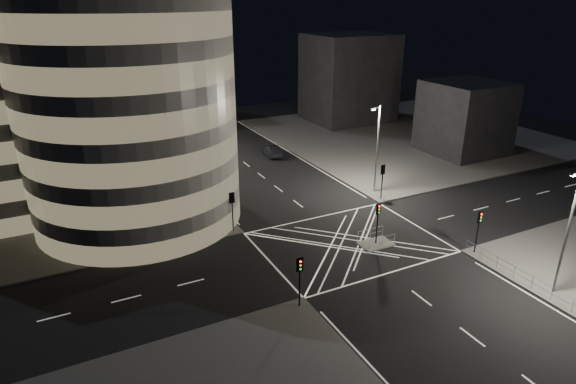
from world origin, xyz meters
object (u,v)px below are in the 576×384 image
central_island (376,244)px  street_lamp_right_near (568,229)px  traffic_signal_fr (383,175)px  street_lamp_left_far (164,124)px  traffic_signal_nl (300,273)px  street_lamp_left_near (207,163)px  traffic_signal_nr (479,224)px  street_lamp_right_far (377,147)px  traffic_signal_island (378,216)px  traffic_signal_fl (232,204)px  sedan (272,151)px

central_island → street_lamp_right_near: bearing=-59.3°
traffic_signal_fr → street_lamp_left_far: bearing=128.2°
central_island → traffic_signal_nl: bearing=-153.9°
traffic_signal_fr → street_lamp_left_near: (-18.24, 5.20, 2.63)m
traffic_signal_nr → street_lamp_right_far: street_lamp_right_far is taller
street_lamp_left_far → central_island: bearing=-70.0°
street_lamp_left_near → traffic_signal_nl: bearing=-88.1°
street_lamp_right_far → central_island: bearing=-125.3°
traffic_signal_fr → traffic_signal_island: size_ratio=1.00×
traffic_signal_fl → sedan: traffic_signal_fl is taller
traffic_signal_island → traffic_signal_fr: bearing=50.7°
traffic_signal_fr → street_lamp_right_near: size_ratio=0.40×
street_lamp_right_near → traffic_signal_island: bearing=120.7°
traffic_signal_fr → sedan: bearing=101.7°
traffic_signal_fl → traffic_signal_nl: 13.60m
traffic_signal_fl → traffic_signal_nr: size_ratio=1.00×
traffic_signal_nl → street_lamp_right_far: street_lamp_right_far is taller
sedan → street_lamp_right_far: bearing=110.7°
traffic_signal_island → street_lamp_left_far: (-11.44, 31.50, 2.63)m
street_lamp_left_far → traffic_signal_island: bearing=-70.0°
street_lamp_left_near → street_lamp_left_far: 18.00m
traffic_signal_fl → traffic_signal_fr: 17.60m
traffic_signal_fr → street_lamp_right_far: size_ratio=0.40×
street_lamp_right_near → traffic_signal_fr: bearing=91.8°
traffic_signal_fl → street_lamp_right_near: size_ratio=0.40×
traffic_signal_island → street_lamp_right_near: bearing=-59.3°
traffic_signal_nr → street_lamp_left_far: size_ratio=0.40×
traffic_signal_fl → traffic_signal_island: bearing=-37.5°
central_island → traffic_signal_island: size_ratio=0.75×
traffic_signal_fr → traffic_signal_nr: (0.00, -13.60, 0.00)m
central_island → traffic_signal_fl: 13.91m
traffic_signal_island → street_lamp_left_far: bearing=110.0°
traffic_signal_fl → sedan: 24.22m
traffic_signal_fl → sedan: size_ratio=0.83×
traffic_signal_fl → traffic_signal_nr: bearing=-37.7°
traffic_signal_nr → traffic_signal_island: bearing=142.1°
traffic_signal_fl → street_lamp_left_far: size_ratio=0.40×
traffic_signal_nr → street_lamp_left_near: bearing=134.1°
traffic_signal_fr → traffic_signal_nl: bearing=-142.3°
central_island → traffic_signal_nr: bearing=-37.9°
central_island → street_lamp_right_near: size_ratio=0.30×
traffic_signal_fr → street_lamp_left_near: size_ratio=0.40×
traffic_signal_fl → street_lamp_left_far: bearing=91.6°
street_lamp_right_near → traffic_signal_nl: bearing=158.5°
traffic_signal_fr → traffic_signal_nr: 13.60m
traffic_signal_fr → street_lamp_left_far: 29.63m
traffic_signal_fr → traffic_signal_nr: size_ratio=1.00×
street_lamp_left_far → street_lamp_right_far: bearing=-48.1°
traffic_signal_island → street_lamp_right_far: (7.44, 10.50, 2.63)m
traffic_signal_fr → street_lamp_right_far: 3.48m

